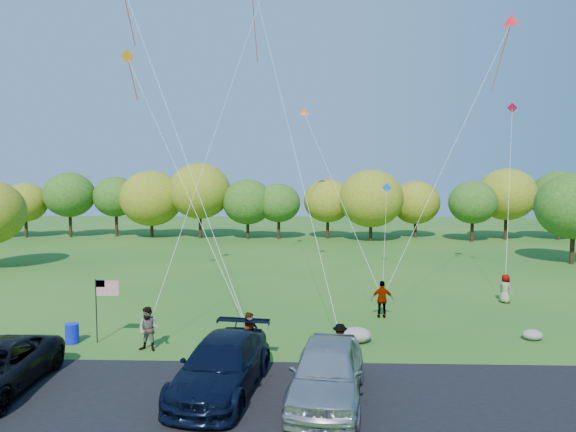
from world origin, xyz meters
The scene contains 14 objects.
ground centered at (0.00, 0.00, 0.00)m, with size 140.00×140.00×0.00m, color #235819.
asphalt_lane centered at (0.00, -4.00, 0.03)m, with size 44.00×6.00×0.06m, color black.
treeline centered at (2.35, 36.26, 4.73)m, with size 77.12×28.02×8.25m.
minivan_navy centered at (-0.51, -3.68, 0.92)m, with size 2.41×5.93×1.72m, color black.
minivan_silver centered at (2.94, -4.30, 1.00)m, with size 2.23×5.54×1.89m, color #9EA2A8.
flyer_a centered at (0.13, -0.80, 0.97)m, with size 0.70×0.46×1.93m, color #4C4C59.
flyer_b centered at (-4.18, 0.27, 0.91)m, with size 0.89×0.69×1.82m, color #4C4C59.
flyer_c centered at (3.59, -0.80, 0.76)m, with size 0.98×0.56×1.52m, color #4C4C59.
flyer_d centered at (6.16, 5.54, 0.94)m, with size 1.11×0.46×1.89m, color #4C4C59.
flyer_e centered at (13.57, 8.82, 0.82)m, with size 0.80×0.52×1.64m, color #4C4C59.
trash_barrel centered at (-7.75, 1.08, 0.43)m, with size 0.57×0.57×0.85m, color #0C1EC2.
flag_assembly centered at (-6.41, 1.22, 2.10)m, with size 1.02×0.67×2.77m.
boulder_near centered at (4.45, 1.61, 0.33)m, with size 1.32×1.03×0.66m, color gray.
boulder_far centered at (12.22, 2.20, 0.23)m, with size 0.88×0.74×0.46m, color gray.
Camera 1 is at (2.23, -20.12, 7.18)m, focal length 32.00 mm.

